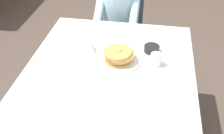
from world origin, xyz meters
name	(u,v)px	position (x,y,z in m)	size (l,w,h in m)	color
dining_table_main	(107,89)	(0.00, 0.00, 0.65)	(1.12, 1.52, 0.74)	white
chair_diner	(120,21)	(-0.08, 1.17, 0.53)	(0.44, 0.45, 0.93)	#384251
diner_person	(118,16)	(-0.08, 1.01, 0.67)	(0.40, 0.43, 1.12)	silver
plate_breakfast	(119,61)	(0.05, 0.18, 0.75)	(0.28, 0.28, 0.02)	white
breakfast_stack	(119,55)	(0.05, 0.18, 0.80)	(0.21, 0.20, 0.09)	tan
cup_coffee	(156,60)	(0.30, 0.19, 0.78)	(0.11, 0.08, 0.08)	white
bowl_butter	(152,49)	(0.26, 0.35, 0.76)	(0.11, 0.11, 0.04)	black
syrup_pitcher	(91,47)	(-0.16, 0.28, 0.78)	(0.08, 0.08, 0.07)	silver
fork_left_of_plate	(91,61)	(-0.14, 0.16, 0.74)	(0.18, 0.01, 0.01)	silver
knife_right_of_plate	(147,67)	(0.24, 0.16, 0.74)	(0.20, 0.01, 0.01)	silver
spoon_near_edge	(109,98)	(0.05, -0.17, 0.74)	(0.15, 0.01, 0.01)	silver
napkin_folded	(74,72)	(-0.22, 0.02, 0.74)	(0.17, 0.12, 0.01)	white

